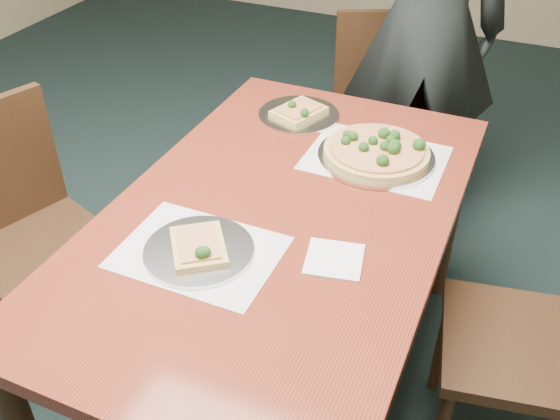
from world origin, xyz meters
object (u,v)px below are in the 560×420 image
at_px(dining_table, 280,236).
at_px(diner, 426,27).
at_px(pizza_pan, 377,152).
at_px(chair_right, 556,335).
at_px(slice_plate_near, 199,249).
at_px(slice_plate_far, 299,113).
at_px(chair_far, 383,109).
at_px(chair_left, 25,224).

xyz_separation_m(dining_table, diner, (0.11, 1.19, 0.23)).
distance_m(diner, pizza_pan, 0.83).
bearing_deg(dining_table, chair_right, 5.35).
bearing_deg(slice_plate_near, dining_table, 65.50).
xyz_separation_m(pizza_pan, slice_plate_far, (-0.33, 0.16, -0.01)).
distance_m(dining_table, slice_plate_far, 0.56).
bearing_deg(slice_plate_far, slice_plate_near, -86.54).
relative_size(pizza_pan, slice_plate_near, 1.29).
height_order(chair_far, pizza_pan, chair_far).
height_order(diner, slice_plate_near, diner).
xyz_separation_m(chair_right, pizza_pan, (-0.61, 0.30, 0.26)).
relative_size(chair_left, slice_plate_near, 3.25).
height_order(chair_right, diner, diner).
bearing_deg(diner, slice_plate_near, 66.19).
height_order(chair_right, slice_plate_near, chair_right).
xyz_separation_m(dining_table, slice_plate_far, (-0.16, 0.53, 0.10)).
relative_size(dining_table, slice_plate_far, 5.36).
xyz_separation_m(dining_table, pizza_pan, (0.17, 0.37, 0.12)).
bearing_deg(chair_right, chair_far, -154.14).
distance_m(chair_far, diner, 0.39).
bearing_deg(chair_right, pizza_pan, -126.43).
relative_size(dining_table, slice_plate_near, 5.36).
xyz_separation_m(chair_far, chair_left, (-0.86, -1.26, 0.00)).
distance_m(chair_right, diner, 1.35).
distance_m(diner, slice_plate_far, 0.72).
height_order(chair_right, slice_plate_far, chair_right).
bearing_deg(chair_right, slice_plate_far, -126.44).
xyz_separation_m(diner, slice_plate_near, (-0.23, -1.43, -0.12)).
bearing_deg(chair_far, diner, -6.07).
height_order(chair_far, slice_plate_far, chair_far).
relative_size(chair_far, slice_plate_far, 3.25).
bearing_deg(pizza_pan, chair_far, 102.96).
distance_m(chair_right, slice_plate_far, 1.07).
bearing_deg(slice_plate_near, slice_plate_far, 93.46).
relative_size(dining_table, pizza_pan, 4.14).
xyz_separation_m(dining_table, chair_left, (-0.87, -0.12, -0.14)).
xyz_separation_m(diner, slice_plate_far, (-0.27, -0.66, -0.12)).
xyz_separation_m(chair_left, chair_right, (1.64, 0.19, 0.00)).
height_order(chair_far, diner, diner).
bearing_deg(chair_right, slice_plate_near, -80.47).
distance_m(chair_far, slice_plate_near, 1.42).
bearing_deg(pizza_pan, dining_table, -114.28).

